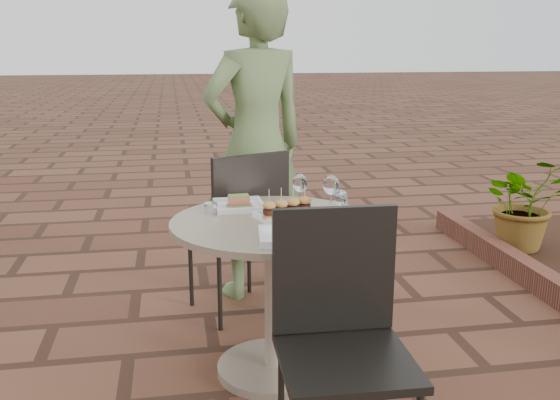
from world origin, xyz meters
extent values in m
plane|color=brown|center=(0.00, 0.00, 0.00)|extent=(60.00, 60.00, 0.00)
cylinder|color=gray|center=(-0.16, -0.26, 0.02)|extent=(0.52, 0.52, 0.04)
cylinder|color=gray|center=(-0.16, -0.26, 0.35)|extent=(0.08, 0.08, 0.70)
cylinder|color=tan|center=(-0.16, -0.26, 0.71)|extent=(0.90, 0.90, 0.03)
cube|color=black|center=(-0.26, 0.46, 0.45)|extent=(0.57, 0.57, 0.03)
cube|color=black|center=(-0.19, 0.27, 0.70)|extent=(0.42, 0.19, 0.46)
cylinder|color=black|center=(-0.15, 0.71, 0.22)|extent=(0.02, 0.02, 0.44)
cylinder|color=black|center=(-0.51, 0.57, 0.22)|extent=(0.02, 0.02, 0.44)
cylinder|color=black|center=(-0.01, 0.35, 0.22)|extent=(0.02, 0.02, 0.44)
cylinder|color=black|center=(-0.37, 0.21, 0.22)|extent=(0.02, 0.02, 0.44)
cube|color=black|center=(-0.04, -1.02, 0.45)|extent=(0.45, 0.45, 0.03)
cube|color=black|center=(-0.03, -0.82, 0.70)|extent=(0.44, 0.04, 0.46)
cylinder|color=black|center=(-0.22, -0.83, 0.22)|extent=(0.02, 0.02, 0.44)
cylinder|color=black|center=(0.15, -0.84, 0.22)|extent=(0.02, 0.02, 0.44)
imported|color=#53693A|center=(-0.10, 0.72, 0.91)|extent=(0.77, 0.64, 1.81)
cube|color=white|center=(-0.28, -0.03, 0.74)|extent=(0.23, 0.23, 0.01)
cube|color=#C55845|center=(-0.28, -0.03, 0.77)|extent=(0.10, 0.07, 0.03)
cube|color=#596A2F|center=(-0.28, -0.03, 0.79)|extent=(0.10, 0.06, 0.01)
cube|color=white|center=(-0.10, -0.27, 0.74)|extent=(0.29, 0.29, 0.01)
cube|color=white|center=(-0.14, -0.54, 0.74)|extent=(0.26, 0.26, 0.01)
ellipsoid|color=#E45D8B|center=(-0.18, -0.60, 0.75)|extent=(0.04, 0.03, 0.02)
cylinder|color=white|center=(0.12, -0.35, 0.73)|extent=(0.05, 0.05, 0.00)
cylinder|color=white|center=(0.12, -0.35, 0.77)|extent=(0.01, 0.01, 0.06)
ellipsoid|color=white|center=(0.12, -0.35, 0.84)|extent=(0.06, 0.06, 0.08)
cylinder|color=white|center=(0.12, -0.35, 0.83)|extent=(0.05, 0.05, 0.03)
cylinder|color=white|center=(0.00, -0.08, 0.73)|extent=(0.06, 0.06, 0.00)
cylinder|color=white|center=(0.00, -0.08, 0.77)|extent=(0.01, 0.01, 0.07)
ellipsoid|color=white|center=(0.00, -0.08, 0.85)|extent=(0.07, 0.07, 0.09)
cylinder|color=white|center=(0.12, -0.18, 0.73)|extent=(0.06, 0.06, 0.00)
cylinder|color=white|center=(0.12, -0.18, 0.77)|extent=(0.01, 0.01, 0.08)
ellipsoid|color=white|center=(0.12, -0.18, 0.86)|extent=(0.07, 0.07, 0.09)
cylinder|color=silver|center=(-0.42, -0.09, 0.75)|extent=(0.07, 0.07, 0.05)
cube|color=brown|center=(1.60, 0.30, 0.07)|extent=(0.12, 3.00, 0.15)
imported|color=#33662D|center=(1.85, 1.04, 0.40)|extent=(0.64, 0.56, 0.67)
camera|label=1|loc=(-0.58, -2.84, 1.48)|focal=40.00mm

